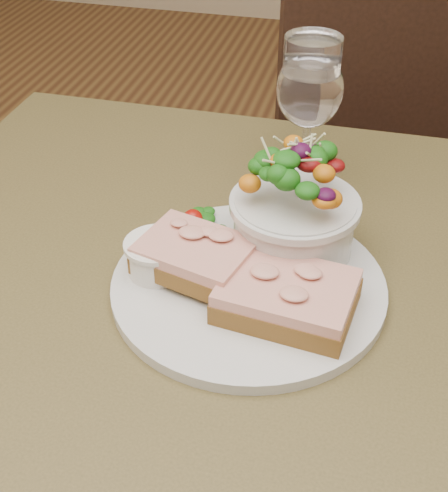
% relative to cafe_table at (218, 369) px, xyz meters
% --- Properties ---
extents(cafe_table, '(0.80, 0.80, 0.75)m').
position_rel_cafe_table_xyz_m(cafe_table, '(0.00, 0.00, 0.00)').
color(cafe_table, '#3F371B').
rests_on(cafe_table, ground).
extents(chair_far, '(0.53, 0.53, 0.90)m').
position_rel_cafe_table_xyz_m(chair_far, '(0.12, 0.71, -0.36)').
color(chair_far, black).
rests_on(chair_far, ground).
extents(dinner_plate, '(0.28, 0.28, 0.01)m').
position_rel_cafe_table_xyz_m(dinner_plate, '(0.03, 0.02, 0.11)').
color(dinner_plate, silver).
rests_on(dinner_plate, cafe_table).
extents(sandwich_front, '(0.13, 0.11, 0.03)m').
position_rel_cafe_table_xyz_m(sandwich_front, '(0.07, -0.01, 0.13)').
color(sandwich_front, '#553516').
rests_on(sandwich_front, dinner_plate).
extents(sandwich_back, '(0.13, 0.11, 0.03)m').
position_rel_cafe_table_xyz_m(sandwich_back, '(-0.03, 0.02, 0.14)').
color(sandwich_back, '#553516').
rests_on(sandwich_back, dinner_plate).
extents(ramekin, '(0.06, 0.06, 0.04)m').
position_rel_cafe_table_xyz_m(ramekin, '(-0.07, 0.01, 0.13)').
color(ramekin, white).
rests_on(ramekin, dinner_plate).
extents(salad_bowl, '(0.12, 0.12, 0.13)m').
position_rel_cafe_table_xyz_m(salad_bowl, '(0.06, 0.08, 0.17)').
color(salad_bowl, silver).
rests_on(salad_bowl, dinner_plate).
extents(garnish, '(0.05, 0.04, 0.02)m').
position_rel_cafe_table_xyz_m(garnish, '(-0.04, 0.10, 0.12)').
color(garnish, '#123E0B').
rests_on(garnish, dinner_plate).
extents(wine_glass, '(0.08, 0.08, 0.18)m').
position_rel_cafe_table_xyz_m(wine_glass, '(0.05, 0.23, 0.22)').
color(wine_glass, white).
rests_on(wine_glass, cafe_table).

